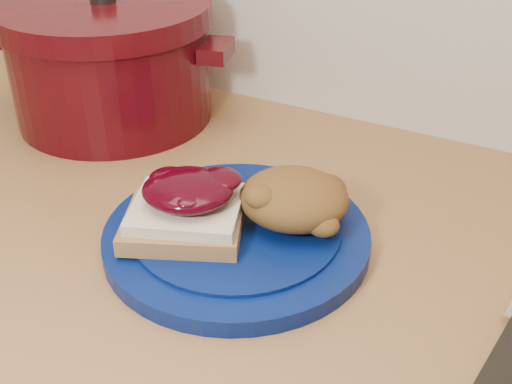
% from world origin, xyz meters
% --- Properties ---
extents(plate, '(0.32, 0.32, 0.02)m').
position_xyz_m(plate, '(-0.05, 1.49, 0.91)').
color(plate, '#051551').
rests_on(plate, wood_countertop).
extents(sandwich, '(0.14, 0.13, 0.05)m').
position_xyz_m(sandwich, '(-0.09, 1.46, 0.94)').
color(sandwich, olive).
rests_on(sandwich, plate).
extents(stuffing_mound, '(0.12, 0.12, 0.05)m').
position_xyz_m(stuffing_mound, '(-0.00, 1.52, 0.95)').
color(stuffing_mound, brown).
rests_on(stuffing_mound, plate).
extents(dutch_oven, '(0.32, 0.32, 0.17)m').
position_xyz_m(dutch_oven, '(-0.33, 1.66, 0.98)').
color(dutch_oven, '#3B050B').
rests_on(dutch_oven, wood_countertop).
extents(pepper_grinder, '(0.06, 0.06, 0.12)m').
position_xyz_m(pepper_grinder, '(-0.35, 1.66, 0.96)').
color(pepper_grinder, black).
rests_on(pepper_grinder, wood_countertop).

